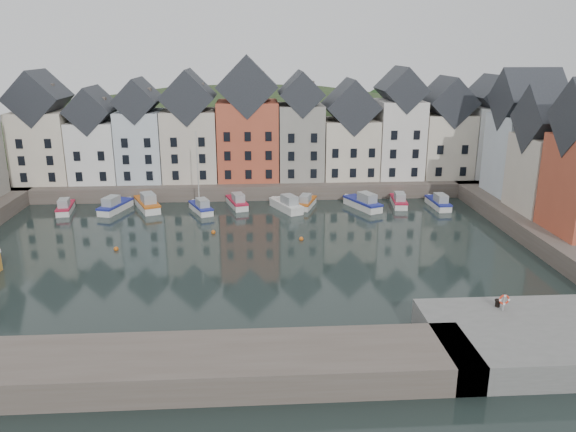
{
  "coord_description": "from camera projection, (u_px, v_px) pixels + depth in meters",
  "views": [
    {
      "loc": [
        0.76,
        -54.22,
        20.85
      ],
      "look_at": [
        4.57,
        6.0,
        2.56
      ],
      "focal_mm": 35.0,
      "sensor_mm": 36.0,
      "label": 1
    }
  ],
  "objects": [
    {
      "name": "hillside",
      "position": [
        251.0,
        241.0,
        116.48
      ],
      "size": [
        153.6,
        70.4,
        64.0
      ],
      "color": "#25341A",
      "rests_on": "ground"
    },
    {
      "name": "near_wall",
      "position": [
        89.0,
        370.0,
        35.88
      ],
      "size": [
        50.0,
        6.0,
        2.0
      ],
      "primitive_type": "cube",
      "color": "brown",
      "rests_on": "ground"
    },
    {
      "name": "boat_b",
      "position": [
        115.0,
        206.0,
        73.71
      ],
      "size": [
        3.73,
        6.48,
        2.38
      ],
      "rotation": [
        0.0,
        0.0,
        -0.31
      ],
      "color": "silver",
      "rests_on": "ground"
    },
    {
      "name": "boat_h",
      "position": [
        363.0,
        203.0,
        74.98
      ],
      "size": [
        4.54,
        6.83,
        2.52
      ],
      "rotation": [
        0.0,
        0.0,
        0.42
      ],
      "color": "silver",
      "rests_on": "ground"
    },
    {
      "name": "life_ring_post",
      "position": [
        504.0,
        300.0,
        41.48
      ],
      "size": [
        0.8,
        0.17,
        1.3
      ],
      "color": "gray",
      "rests_on": "near_quay"
    },
    {
      "name": "boat_j",
      "position": [
        439.0,
        203.0,
        75.5
      ],
      "size": [
        2.07,
        5.82,
        2.2
      ],
      "rotation": [
        0.0,
        0.0,
        0.05
      ],
      "color": "silver",
      "rests_on": "ground"
    },
    {
      "name": "right_terrace",
      "position": [
        557.0,
        154.0,
        65.09
      ],
      "size": [
        8.3,
        24.25,
        16.36
      ],
      "color": "silver",
      "rests_on": "right_quay"
    },
    {
      "name": "boat_a",
      "position": [
        65.0,
        207.0,
        73.39
      ],
      "size": [
        2.48,
        5.68,
        2.11
      ],
      "rotation": [
        0.0,
        0.0,
        0.15
      ],
      "color": "silver",
      "rests_on": "ground"
    },
    {
      "name": "mooring_buoys",
      "position": [
        212.0,
        240.0,
        62.6
      ],
      "size": [
        20.5,
        5.5,
        0.5
      ],
      "color": "#C05916",
      "rests_on": "ground"
    },
    {
      "name": "far_terrace",
      "position": [
        269.0,
        132.0,
        82.15
      ],
      "size": [
        72.37,
        8.16,
        17.78
      ],
      "color": "beige",
      "rests_on": "far_quay"
    },
    {
      "name": "boat_f",
      "position": [
        287.0,
        205.0,
        74.17
      ],
      "size": [
        4.38,
        6.53,
        2.41
      ],
      "rotation": [
        0.0,
        0.0,
        0.43
      ],
      "color": "silver",
      "rests_on": "ground"
    },
    {
      "name": "boat_d",
      "position": [
        201.0,
        207.0,
        73.34
      ],
      "size": [
        3.73,
        5.79,
        10.62
      ],
      "rotation": [
        0.0,
        0.0,
        0.39
      ],
      "color": "silver",
      "rests_on": "ground"
    },
    {
      "name": "far_quay",
      "position": [
        249.0,
        181.0,
        86.15
      ],
      "size": [
        90.0,
        16.0,
        2.0
      ],
      "primitive_type": "cube",
      "color": "brown",
      "rests_on": "ground"
    },
    {
      "name": "ground",
      "position": [
        247.0,
        257.0,
        57.79
      ],
      "size": [
        260.0,
        260.0,
        0.0
      ],
      "primitive_type": "plane",
      "color": "black",
      "rests_on": "ground"
    },
    {
      "name": "near_quay",
      "position": [
        556.0,
        339.0,
        39.72
      ],
      "size": [
        18.0,
        10.0,
        2.0
      ],
      "primitive_type": "cube",
      "color": "#60605E",
      "rests_on": "ground"
    },
    {
      "name": "boat_i",
      "position": [
        399.0,
        201.0,
        76.39
      ],
      "size": [
        2.35,
        5.76,
        2.15
      ],
      "rotation": [
        0.0,
        0.0,
        -0.11
      ],
      "color": "silver",
      "rests_on": "ground"
    },
    {
      "name": "boat_e",
      "position": [
        237.0,
        202.0,
        75.75
      ],
      "size": [
        3.29,
        6.04,
        2.21
      ],
      "rotation": [
        0.0,
        0.0,
        0.27
      ],
      "color": "silver",
      "rests_on": "ground"
    },
    {
      "name": "boat_g",
      "position": [
        306.0,
        203.0,
        75.74
      ],
      "size": [
        3.28,
        5.58,
        2.05
      ],
      "rotation": [
        0.0,
        0.0,
        -0.33
      ],
      "color": "silver",
      "rests_on": "ground"
    },
    {
      "name": "boat_c",
      "position": [
        147.0,
        204.0,
        74.54
      ],
      "size": [
        4.59,
        7.11,
        2.62
      ],
      "rotation": [
        0.0,
        0.0,
        0.4
      ],
      "color": "silver",
      "rests_on": "ground"
    },
    {
      "name": "mooring_bollard",
      "position": [
        498.0,
        303.0,
        42.28
      ],
      "size": [
        0.48,
        0.48,
        0.56
      ],
      "color": "black",
      "rests_on": "near_quay"
    }
  ]
}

